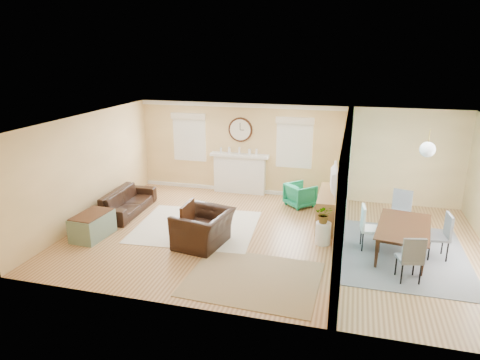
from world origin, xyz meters
name	(u,v)px	position (x,y,z in m)	size (l,w,h in m)	color
floor	(271,238)	(0.00, 0.00, 0.00)	(9.00, 9.00, 0.00)	brown
wall_back	(292,151)	(0.00, 3.00, 1.30)	(9.00, 0.02, 2.60)	tan
wall_front	(235,240)	(0.00, -3.00, 1.30)	(9.00, 0.02, 2.60)	tan
wall_left	(89,168)	(-4.50, 0.00, 1.30)	(0.02, 6.00, 2.60)	tan
ceiling	(274,122)	(0.00, 0.00, 2.60)	(9.00, 6.00, 0.02)	white
partition	(345,181)	(1.51, 0.28, 1.36)	(0.17, 6.00, 2.60)	tan
fireplace	(240,173)	(-1.50, 2.88, 0.60)	(1.70, 0.30, 1.17)	white
wall_clock	(240,130)	(-1.50, 2.97, 1.85)	(0.70, 0.07, 0.70)	#3F2012
window_left	(189,134)	(-3.05, 2.95, 1.66)	(1.05, 0.13, 1.42)	white
window_right	(294,139)	(0.05, 2.95, 1.66)	(1.05, 0.13, 1.42)	white
pendant	(428,150)	(3.00, 0.00, 2.20)	(0.30, 0.30, 0.55)	gold
rug_cream	(196,227)	(-1.83, 0.14, 0.01)	(2.78, 2.41, 0.01)	beige
rug_jute	(253,279)	(0.02, -1.85, 0.01)	(2.39, 1.95, 0.01)	tan
rug_grey	(402,254)	(2.77, -0.10, 0.01)	(2.51, 3.14, 0.01)	slate
sofa	(127,201)	(-3.88, 0.59, 0.29)	(1.99, 0.78, 0.58)	black
eames_chair	(203,229)	(-1.33, -0.74, 0.38)	(1.17, 1.03, 0.76)	black
green_chair	(300,195)	(0.36, 2.20, 0.31)	(0.66, 0.68, 0.62)	#157F55
trunk	(93,226)	(-3.86, -0.99, 0.28)	(0.64, 1.00, 0.56)	slate
credenza	(330,209)	(1.20, 1.11, 0.40)	(0.55, 1.63, 0.80)	olive
tv	(331,180)	(1.18, 1.11, 1.12)	(1.12, 0.15, 0.64)	black
garden_stool	(323,233)	(1.13, -0.01, 0.24)	(0.33, 0.33, 0.49)	white
potted_plant	(324,214)	(1.13, -0.01, 0.69)	(0.36, 0.31, 0.40)	#337F33
dining_table	(404,240)	(2.77, -0.10, 0.31)	(1.78, 1.00, 0.63)	#3F2012
dining_chair_n	(400,209)	(2.76, 1.08, 0.57)	(0.53, 0.53, 0.97)	slate
dining_chair_s	(410,254)	(2.74, -1.16, 0.53)	(0.48, 0.48, 0.90)	slate
dining_chair_w	(371,224)	(2.11, -0.01, 0.56)	(0.45, 0.45, 0.95)	white
dining_chair_e	(438,232)	(3.38, -0.08, 0.56)	(0.46, 0.46, 0.95)	slate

